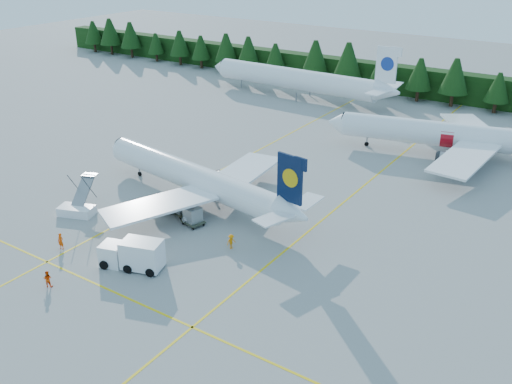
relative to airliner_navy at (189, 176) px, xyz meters
The scene contains 14 objects.
ground 19.33m from the airliner_navy, 52.12° to the right, with size 320.00×320.00×0.00m, color #9E9E99.
taxi_stripe_a 6.27m from the airliner_navy, 114.81° to the left, with size 0.25×120.00×0.01m, color yellow.
taxi_stripe_b 18.65m from the airliner_navy, 15.59° to the left, with size 0.25×120.00×0.01m, color yellow.
taxi_stripe_cross 24.30m from the airliner_navy, 60.91° to the right, with size 80.00×0.25×0.01m, color yellow.
treeline_hedge 67.96m from the airliner_navy, 80.07° to the left, with size 220.00×4.00×6.00m, color black.
airliner_navy is the anchor object (origin of this frame).
airliner_red 41.19m from the airliner_navy, 56.25° to the left, with size 38.02×30.93×11.21m.
airliner_far_left 53.70m from the airliner_navy, 106.27° to the left, with size 43.73×5.52×12.71m.
airstairs 14.45m from the airliner_navy, 126.70° to the right, with size 4.90×6.54×3.87m.
service_truck 17.81m from the airliner_navy, 69.98° to the right, with size 7.07×4.32×3.21m.
uld_pair 6.74m from the airliner_navy, 53.26° to the right, with size 5.88×3.74×1.94m.
crew_a 18.75m from the airliner_navy, 99.84° to the right, with size 0.70×0.46×1.92m, color #F24805.
crew_b 24.09m from the airliner_navy, 85.95° to the right, with size 0.85×0.66×1.75m, color #FB4505.
crew_c 14.89m from the airliner_navy, 32.11° to the right, with size 0.72×0.49×1.74m, color orange.
Camera 1 is at (33.51, -37.14, 32.07)m, focal length 40.00 mm.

